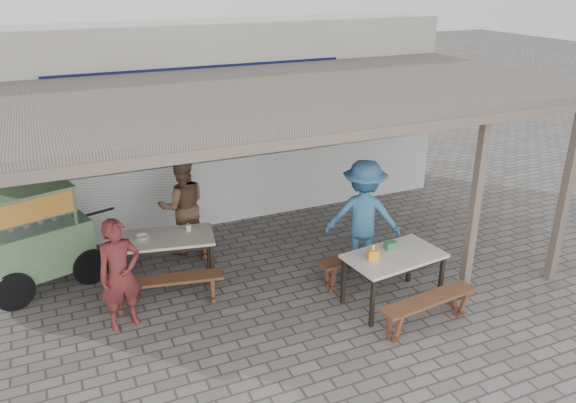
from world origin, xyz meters
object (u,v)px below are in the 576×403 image
(tissue_box, at_px, (373,254))
(donation_box, at_px, (391,245))
(bench_right_wall, at_px, (361,260))
(vendor_cart, at_px, (38,235))
(patron_wall_side, at_px, (183,206))
(condiment_bowl, at_px, (143,237))
(patron_right_table, at_px, (363,216))
(condiment_jar, at_px, (188,228))
(patron_street_side, at_px, (120,275))
(bench_left_wall, at_px, (164,242))
(bench_left_street, at_px, (166,285))
(table_right, at_px, (394,260))
(bench_right_street, at_px, (428,306))
(table_left, at_px, (163,242))

(tissue_box, bearing_deg, donation_box, 20.68)
(bench_right_wall, distance_m, vendor_cart, 4.66)
(tissue_box, bearing_deg, patron_wall_side, 125.45)
(tissue_box, height_order, condiment_bowl, tissue_box)
(vendor_cart, relative_size, patron_right_table, 1.03)
(bench_right_wall, bearing_deg, patron_right_table, 52.58)
(condiment_jar, bearing_deg, tissue_box, -42.44)
(patron_wall_side, height_order, patron_right_table, patron_right_table)
(patron_wall_side, bearing_deg, vendor_cart, 12.93)
(patron_street_side, height_order, patron_wall_side, patron_wall_side)
(vendor_cart, bearing_deg, bench_left_wall, -14.74)
(patron_right_table, xyz_separation_m, condiment_jar, (-2.48, 0.84, -0.08))
(bench_left_street, xyz_separation_m, condiment_bowl, (-0.14, 0.73, 0.43))
(bench_left_street, relative_size, table_right, 1.13)
(patron_right_table, xyz_separation_m, donation_box, (-0.08, -0.87, -0.07))
(table_right, xyz_separation_m, patron_street_side, (-3.48, 0.95, 0.08))
(bench_left_street, xyz_separation_m, vendor_cart, (-1.50, 1.26, 0.49))
(table_right, relative_size, condiment_bowl, 7.49)
(table_right, distance_m, bench_right_wall, 0.78)
(vendor_cart, distance_m, patron_wall_side, 2.17)
(tissue_box, bearing_deg, bench_right_wall, 69.52)
(bench_right_street, xyz_separation_m, patron_wall_side, (-2.31, 3.39, 0.47))
(table_left, relative_size, bench_left_street, 0.99)
(patron_street_side, xyz_separation_m, tissue_box, (3.15, -0.92, 0.07))
(donation_box, bearing_deg, vendor_cart, 153.16)
(bench_left_wall, bearing_deg, condiment_jar, -54.47)
(patron_right_table, distance_m, tissue_box, 1.11)
(condiment_bowl, bearing_deg, patron_wall_side, 46.21)
(bench_right_wall, relative_size, patron_street_side, 0.96)
(patron_right_table, xyz_separation_m, condiment_bowl, (-3.15, 0.84, -0.11))
(patron_right_table, relative_size, donation_box, 10.86)
(patron_wall_side, xyz_separation_m, donation_box, (2.28, -2.53, 0.00))
(bench_right_street, distance_m, patron_street_side, 3.94)
(patron_street_side, relative_size, condiment_jar, 16.49)
(table_right, xyz_separation_m, condiment_bowl, (-3.02, 1.87, 0.10))
(table_left, relative_size, condiment_jar, 17.07)
(vendor_cart, height_order, condiment_jar, vendor_cart)
(table_right, relative_size, patron_street_side, 0.93)
(patron_street_side, bearing_deg, condiment_jar, 29.50)
(bench_left_wall, height_order, donation_box, donation_box)
(table_right, xyz_separation_m, donation_box, (0.05, 0.16, 0.13))
(patron_street_side, bearing_deg, bench_right_wall, -14.33)
(condiment_bowl, bearing_deg, bench_left_street, -78.81)
(table_right, xyz_separation_m, condiment_jar, (-2.36, 1.88, 0.12))
(bench_right_wall, height_order, patron_right_table, patron_right_table)
(donation_box, bearing_deg, patron_right_table, 84.75)
(patron_street_side, bearing_deg, vendor_cart, 111.66)
(bench_left_street, relative_size, bench_left_wall, 1.00)
(bench_left_wall, relative_size, donation_box, 9.67)
(bench_left_street, xyz_separation_m, condiment_jar, (0.52, 0.73, 0.46))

